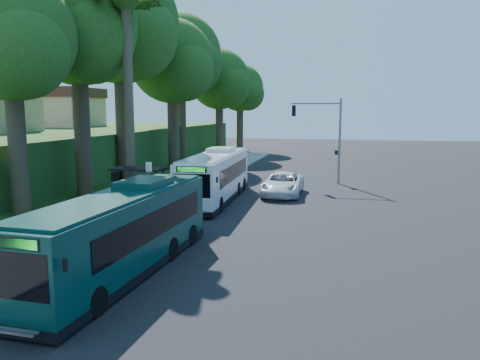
% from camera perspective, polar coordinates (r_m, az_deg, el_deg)
% --- Properties ---
extents(ground, '(140.00, 140.00, 0.00)m').
position_cam_1_polar(ground, '(30.31, 2.40, -3.01)').
color(ground, black).
rests_on(ground, ground).
extents(sidewalk, '(4.50, 70.00, 0.12)m').
position_cam_1_polar(sidewalk, '(32.40, -10.41, -2.28)').
color(sidewalk, gray).
rests_on(sidewalk, ground).
extents(red_curb, '(0.25, 30.00, 0.13)m').
position_cam_1_polar(red_curb, '(27.91, -9.31, -3.98)').
color(red_curb, maroon).
rests_on(red_curb, ground).
extents(grass_verge, '(8.00, 70.00, 0.06)m').
position_cam_1_polar(grass_verge, '(39.30, -15.17, -0.59)').
color(grass_verge, '#234719').
rests_on(grass_verge, ground).
extents(bus_shelter, '(3.20, 1.51, 2.55)m').
position_cam_1_polar(bus_shelter, '(29.53, -12.61, 0.04)').
color(bus_shelter, black).
rests_on(bus_shelter, ground).
extents(stop_sign_pole, '(0.35, 0.06, 3.17)m').
position_cam_1_polar(stop_sign_pole, '(26.80, -11.01, -0.16)').
color(stop_sign_pole, gray).
rests_on(stop_sign_pole, ground).
extents(traffic_signal_pole, '(4.10, 0.30, 7.00)m').
position_cam_1_polar(traffic_signal_pole, '(39.27, 10.61, 6.00)').
color(traffic_signal_pole, gray).
rests_on(traffic_signal_pole, ground).
extents(palm_tree, '(4.20, 4.20, 14.40)m').
position_cam_1_polar(palm_tree, '(31.50, -13.79, 19.87)').
color(palm_tree, '#4C3F2D').
rests_on(palm_tree, ground).
extents(hillside_backdrop, '(24.00, 60.00, 8.80)m').
position_cam_1_polar(hillside_backdrop, '(54.59, -22.67, 4.07)').
color(hillside_backdrop, '#234719').
rests_on(hillside_backdrop, ground).
extents(tree_0, '(8.40, 8.00, 15.70)m').
position_cam_1_polar(tree_0, '(34.57, -19.07, 16.63)').
color(tree_0, '#382B1E').
rests_on(tree_0, ground).
extents(tree_1, '(10.50, 10.00, 18.26)m').
position_cam_1_polar(tree_1, '(42.18, -14.36, 17.37)').
color(tree_1, '#382B1E').
rests_on(tree_1, ground).
extents(tree_2, '(8.82, 8.40, 15.12)m').
position_cam_1_polar(tree_2, '(48.58, -8.22, 13.66)').
color(tree_2, '#382B1E').
rests_on(tree_2, ground).
extents(tree_3, '(10.08, 9.60, 17.28)m').
position_cam_1_polar(tree_3, '(56.88, -7.19, 14.44)').
color(tree_3, '#382B1E').
rests_on(tree_3, ground).
extents(tree_4, '(8.40, 8.00, 14.14)m').
position_cam_1_polar(tree_4, '(63.55, -2.48, 11.83)').
color(tree_4, '#382B1E').
rests_on(tree_4, ground).
extents(tree_5, '(7.35, 7.00, 12.86)m').
position_cam_1_polar(tree_5, '(71.03, 0.05, 10.87)').
color(tree_5, '#382B1E').
rests_on(tree_5, ground).
extents(tree_6, '(7.56, 7.20, 13.74)m').
position_cam_1_polar(tree_6, '(29.77, -26.09, 14.72)').
color(tree_6, '#382B1E').
rests_on(tree_6, ground).
extents(white_bus, '(2.96, 11.61, 3.43)m').
position_cam_1_polar(white_bus, '(31.61, -2.96, 0.55)').
color(white_bus, silver).
rests_on(white_bus, ground).
extents(teal_bus, '(2.80, 11.16, 3.30)m').
position_cam_1_polar(teal_bus, '(18.01, -13.98, -6.02)').
color(teal_bus, '#09332E').
rests_on(teal_bus, ground).
extents(pickup, '(2.73, 5.82, 1.61)m').
position_cam_1_polar(pickup, '(33.69, 5.21, -0.48)').
color(pickup, white).
rests_on(pickup, ground).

